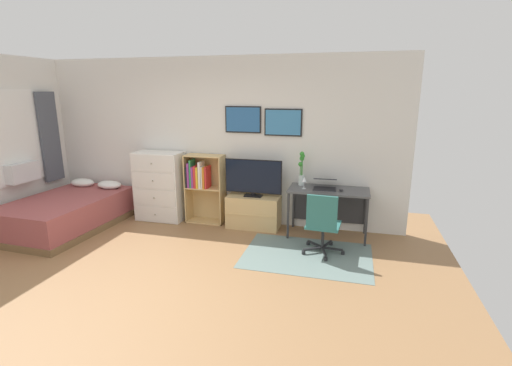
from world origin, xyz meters
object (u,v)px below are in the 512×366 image
Objects in this scene: dresser at (160,186)px; bamboo_vase at (302,169)px; desk at (329,197)px; computer_mouse at (341,190)px; bookshelf at (202,183)px; laptop at (325,184)px; tv_stand at (254,212)px; bed at (67,212)px; television at (253,178)px; wine_glass at (304,180)px; office_chair at (322,223)px.

dresser is 2.22× the size of bamboo_vase.
desk is 11.33× the size of computer_mouse.
bookshelf reaches higher than laptop.
bamboo_vase reaches higher than bookshelf.
computer_mouse is at bearing -25.54° from laptop.
computer_mouse reaches higher than tv_stand.
computer_mouse is at bearing -17.84° from bamboo_vase.
bed is 3.06m from television.
desk is 0.59m from bamboo_vase.
dresser is at bearing 177.10° from wine_glass.
bamboo_vase is (-0.37, 0.09, 0.20)m from laptop.
computer_mouse is at bearing 76.27° from office_chair.
television reaches higher than laptop.
laptop is (2.02, -0.08, 0.12)m from bookshelf.
office_chair is at bearing -89.31° from laptop.
television is at bearing 175.25° from computer_mouse.
bed is 3.01m from tv_stand.
desk is 3.06× the size of laptop.
bookshelf is 1.25× the size of television.
television reaches higher than desk.
desk is at bearing 92.31° from office_chair.
laptop is 0.33m from wine_glass.
bookshelf is (2.01, 0.83, 0.42)m from bed.
bamboo_vase is (1.65, 0.01, 0.32)m from bookshelf.
computer_mouse is at bearing -4.67° from bookshelf.
bed is 3.83m from wine_glass.
dresser reaches higher than laptop.
office_chair is (1.16, -0.76, -0.37)m from television.
bamboo_vase is at bearing 15.12° from bed.
bamboo_vase is at bearing 119.97° from office_chair.
laptop is (-0.06, -0.03, 0.20)m from desk.
bamboo_vase is at bearing 0.46° from bookshelf.
television is at bearing 150.75° from office_chair.
desk is at bearing 144.26° from computer_mouse.
television is at bearing -4.55° from bookshelf.
desk is 0.27m from computer_mouse.
tv_stand is 0.98× the size of office_chair.
tv_stand is (2.91, 0.78, 0.01)m from bed.
dresser is 2.83m from desk.
bed is at bearing -166.95° from bamboo_vase.
television is (0.90, -0.07, 0.15)m from bookshelf.
laptop is (-0.04, 0.75, 0.34)m from office_chair.
dresser reaches higher than wine_glass.
computer_mouse is (2.26, -0.18, 0.08)m from bookshelf.
office_chair is 2.23× the size of laptop.
television is 0.78× the size of desk.
computer_mouse is at bearing -2.29° from dresser.
laptop is at bearing 156.96° from computer_mouse.
television reaches higher than bed.
bookshelf is 1.74m from wine_glass.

